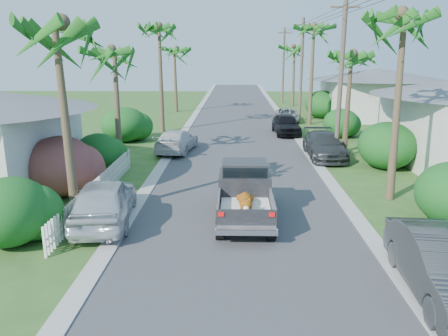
{
  "coord_description": "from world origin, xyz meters",
  "views": [
    {
      "loc": [
        -0.3,
        -11.95,
        6.0
      ],
      "look_at": [
        -0.74,
        5.5,
        1.4
      ],
      "focal_mm": 35.0,
      "sensor_mm": 36.0,
      "label": 1
    }
  ],
  "objects_px": {
    "parked_car_rf": "(286,124)",
    "palm_l_c": "(159,27)",
    "parked_car_lf": "(177,141)",
    "utility_pole_b": "(341,79)",
    "parked_car_ln": "(104,201)",
    "palm_l_a": "(56,24)",
    "parked_car_rd": "(287,115)",
    "house_right_far": "(376,96)",
    "pickup_truck": "(245,190)",
    "palm_r_b": "(351,54)",
    "palm_l_d": "(175,49)",
    "palm_r_c": "(314,27)",
    "palm_r_d": "(295,47)",
    "parked_car_rm": "(325,146)",
    "palm_r_a": "(406,15)",
    "utility_pole_c": "(301,69)",
    "palm_l_b": "(114,50)",
    "parked_car_rn": "(445,267)",
    "utility_pole_d": "(283,65)"
  },
  "relations": [
    {
      "from": "parked_car_ln",
      "to": "palm_l_c",
      "type": "height_order",
      "value": "palm_l_c"
    },
    {
      "from": "palm_l_c",
      "to": "palm_r_a",
      "type": "distance_m",
      "value": 20.19
    },
    {
      "from": "parked_car_lf",
      "to": "utility_pole_b",
      "type": "height_order",
      "value": "utility_pole_b"
    },
    {
      "from": "palm_l_a",
      "to": "palm_r_a",
      "type": "bearing_deg",
      "value": 13.5
    },
    {
      "from": "palm_r_b",
      "to": "utility_pole_c",
      "type": "xyz_separation_m",
      "value": [
        -1.0,
        13.0,
        -1.35
      ]
    },
    {
      "from": "utility_pole_d",
      "to": "palm_l_c",
      "type": "bearing_deg",
      "value": -118.92
    },
    {
      "from": "parked_car_rn",
      "to": "utility_pole_d",
      "type": "xyz_separation_m",
      "value": [
        0.6,
        44.88,
        3.78
      ]
    },
    {
      "from": "palm_l_c",
      "to": "parked_car_lf",
      "type": "bearing_deg",
      "value": -74.08
    },
    {
      "from": "palm_l_d",
      "to": "palm_l_a",
      "type": "bearing_deg",
      "value": -89.45
    },
    {
      "from": "parked_car_rd",
      "to": "palm_l_b",
      "type": "distance_m",
      "value": 19.86
    },
    {
      "from": "parked_car_rd",
      "to": "palm_l_d",
      "type": "relative_size",
      "value": 0.55
    },
    {
      "from": "house_right_far",
      "to": "utility_pole_b",
      "type": "xyz_separation_m",
      "value": [
        -7.4,
        -17.0,
        2.48
      ]
    },
    {
      "from": "palm_r_b",
      "to": "palm_r_d",
      "type": "height_order",
      "value": "palm_r_d"
    },
    {
      "from": "pickup_truck",
      "to": "palm_l_d",
      "type": "xyz_separation_m",
      "value": [
        -6.58,
        30.28,
        5.43
      ]
    },
    {
      "from": "palm_l_d",
      "to": "parked_car_rm",
      "type": "bearing_deg",
      "value": -60.85
    },
    {
      "from": "palm_l_d",
      "to": "palm_r_b",
      "type": "height_order",
      "value": "palm_l_d"
    },
    {
      "from": "parked_car_lf",
      "to": "palm_r_c",
      "type": "relative_size",
      "value": 0.51
    },
    {
      "from": "pickup_truck",
      "to": "parked_car_rd",
      "type": "distance_m",
      "value": 24.1
    },
    {
      "from": "palm_r_a",
      "to": "utility_pole_d",
      "type": "bearing_deg",
      "value": 91.08
    },
    {
      "from": "parked_car_rd",
      "to": "palm_l_c",
      "type": "relative_size",
      "value": 0.46
    },
    {
      "from": "parked_car_ln",
      "to": "palm_l_a",
      "type": "bearing_deg",
      "value": -14.1
    },
    {
      "from": "palm_r_a",
      "to": "utility_pole_c",
      "type": "bearing_deg",
      "value": 91.82
    },
    {
      "from": "parked_car_ln",
      "to": "palm_l_a",
      "type": "relative_size",
      "value": 0.59
    },
    {
      "from": "parked_car_rn",
      "to": "utility_pole_c",
      "type": "distance_m",
      "value": 30.13
    },
    {
      "from": "parked_car_rd",
      "to": "utility_pole_c",
      "type": "bearing_deg",
      "value": 28.29
    },
    {
      "from": "parked_car_rm",
      "to": "palm_r_c",
      "type": "distance_m",
      "value": 14.67
    },
    {
      "from": "palm_r_c",
      "to": "utility_pole_b",
      "type": "bearing_deg",
      "value": -92.64
    },
    {
      "from": "parked_car_rm",
      "to": "utility_pole_b",
      "type": "xyz_separation_m",
      "value": [
        0.6,
        -0.38,
        3.86
      ]
    },
    {
      "from": "pickup_truck",
      "to": "palm_l_d",
      "type": "bearing_deg",
      "value": 102.26
    },
    {
      "from": "parked_car_lf",
      "to": "palm_l_c",
      "type": "height_order",
      "value": "palm_l_c"
    },
    {
      "from": "parked_car_rf",
      "to": "palm_l_c",
      "type": "xyz_separation_m",
      "value": [
        -9.6,
        0.97,
        7.14
      ]
    },
    {
      "from": "parked_car_rn",
      "to": "palm_r_a",
      "type": "bearing_deg",
      "value": 83.97
    },
    {
      "from": "pickup_truck",
      "to": "palm_r_b",
      "type": "relative_size",
      "value": 0.71
    },
    {
      "from": "palm_l_b",
      "to": "house_right_far",
      "type": "distance_m",
      "value": 27.06
    },
    {
      "from": "palm_r_c",
      "to": "palm_r_d",
      "type": "relative_size",
      "value": 1.17
    },
    {
      "from": "parked_car_ln",
      "to": "house_right_far",
      "type": "xyz_separation_m",
      "value": [
        18.0,
        27.14,
        1.29
      ]
    },
    {
      "from": "parked_car_rn",
      "to": "palm_l_c",
      "type": "relative_size",
      "value": 0.54
    },
    {
      "from": "parked_car_rm",
      "to": "utility_pole_b",
      "type": "height_order",
      "value": "utility_pole_b"
    },
    {
      "from": "parked_car_rd",
      "to": "parked_car_lf",
      "type": "height_order",
      "value": "parked_car_lf"
    },
    {
      "from": "palm_l_c",
      "to": "house_right_far",
      "type": "bearing_deg",
      "value": 22.83
    },
    {
      "from": "parked_car_rn",
      "to": "house_right_far",
      "type": "height_order",
      "value": "house_right_far"
    },
    {
      "from": "palm_l_a",
      "to": "utility_pole_b",
      "type": "height_order",
      "value": "utility_pole_b"
    },
    {
      "from": "parked_car_lf",
      "to": "palm_l_b",
      "type": "bearing_deg",
      "value": 51.67
    },
    {
      "from": "parked_car_rm",
      "to": "utility_pole_c",
      "type": "distance_m",
      "value": 15.14
    },
    {
      "from": "palm_l_a",
      "to": "palm_r_b",
      "type": "bearing_deg",
      "value": 43.15
    },
    {
      "from": "parked_car_rn",
      "to": "utility_pole_d",
      "type": "height_order",
      "value": "utility_pole_d"
    },
    {
      "from": "parked_car_rf",
      "to": "parked_car_lf",
      "type": "relative_size",
      "value": 0.95
    },
    {
      "from": "utility_pole_c",
      "to": "pickup_truck",
      "type": "bearing_deg",
      "value": -102.8
    },
    {
      "from": "parked_car_rn",
      "to": "palm_l_c",
      "type": "xyz_separation_m",
      "value": [
        -11.0,
        23.88,
        7.09
      ]
    },
    {
      "from": "parked_car_rn",
      "to": "parked_car_rf",
      "type": "distance_m",
      "value": 22.95
    }
  ]
}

